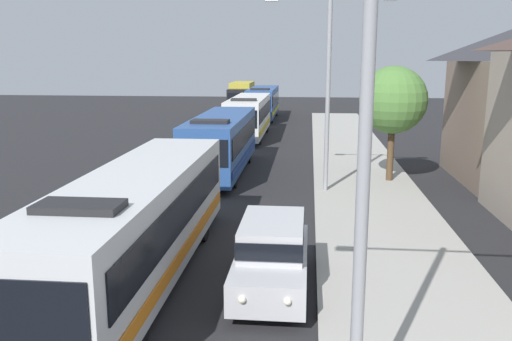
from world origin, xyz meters
name	(u,v)px	position (x,y,z in m)	size (l,w,h in m)	color
bus_lead	(138,221)	(-1.30, 10.61, 1.69)	(2.58, 12.20, 3.21)	silver
bus_second_in_line	(221,142)	(-1.30, 24.73, 1.69)	(2.58, 10.54, 3.21)	#284C8C
bus_middle	(249,115)	(-1.30, 37.76, 1.69)	(2.58, 10.68, 3.21)	silver
bus_fourth_in_line	(263,102)	(-1.30, 50.30, 1.69)	(2.58, 10.50, 3.21)	#284C8C
white_suv	(272,252)	(2.40, 10.33, 1.03)	(1.86, 4.75, 1.90)	#B7B7BC
box_truck_oncoming	(241,95)	(-4.60, 59.46, 1.71)	(2.35, 7.66, 3.15)	black
streetlamp_near	(366,124)	(4.10, 4.59, 5.17)	(6.52, 0.28, 8.11)	gray
streetlamp_mid	(328,74)	(4.10, 20.86, 5.37)	(5.54, 0.28, 8.62)	gray
roadside_tree	(393,100)	(7.28, 23.21, 4.05)	(3.23, 3.23, 5.54)	#4C3823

